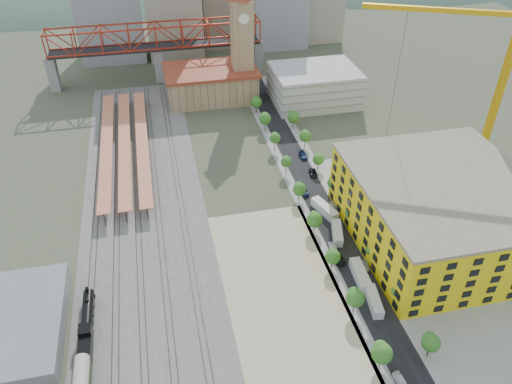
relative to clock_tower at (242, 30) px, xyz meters
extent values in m
plane|color=#474C38|center=(-8.00, -79.99, -28.70)|extent=(400.00, 400.00, 0.00)
cube|color=#605E59|center=(-44.00, -62.49, -28.67)|extent=(36.00, 165.00, 0.06)
cube|color=tan|center=(-12.00, -111.49, -28.67)|extent=(28.00, 67.00, 0.06)
cube|color=black|center=(8.00, -64.99, -28.67)|extent=(12.00, 170.00, 0.06)
cube|color=gray|center=(2.50, -64.99, -28.68)|extent=(3.00, 170.00, 0.04)
cube|color=gray|center=(13.50, -64.99, -28.68)|extent=(3.00, 170.00, 0.04)
cube|color=gray|center=(37.00, -99.99, -28.67)|extent=(50.00, 90.00, 0.06)
cube|color=#382B23|center=(-58.72, -62.49, -28.55)|extent=(0.12, 160.00, 0.18)
cube|color=#382B23|center=(-57.28, -62.49, -28.55)|extent=(0.12, 160.00, 0.18)
cube|color=#382B23|center=(-52.72, -62.49, -28.55)|extent=(0.12, 160.00, 0.18)
cube|color=#382B23|center=(-51.28, -62.49, -28.55)|extent=(0.12, 160.00, 0.18)
cube|color=#382B23|center=(-46.72, -62.49, -28.55)|extent=(0.12, 160.00, 0.18)
cube|color=#382B23|center=(-45.28, -62.49, -28.55)|extent=(0.12, 160.00, 0.18)
cube|color=#382B23|center=(-40.72, -62.49, -28.55)|extent=(0.12, 160.00, 0.18)
cube|color=#382B23|center=(-39.28, -62.49, -28.55)|extent=(0.12, 160.00, 0.18)
cube|color=#382B23|center=(-33.72, -62.49, -28.55)|extent=(0.12, 160.00, 0.18)
cube|color=#382B23|center=(-32.28, -62.49, -28.55)|extent=(0.12, 160.00, 0.18)
cube|color=#DA7A54|center=(-55.00, -34.99, -24.70)|extent=(4.00, 80.00, 0.25)
cylinder|color=black|center=(-55.00, -34.99, -26.70)|extent=(0.24, 0.24, 4.00)
cube|color=#DA7A54|center=(-49.00, -34.99, -24.70)|extent=(4.00, 80.00, 0.25)
cylinder|color=black|center=(-49.00, -34.99, -26.70)|extent=(0.24, 0.24, 4.00)
cube|color=#DA7A54|center=(-43.00, -34.99, -24.70)|extent=(4.00, 80.00, 0.25)
cylinder|color=black|center=(-43.00, -34.99, -26.70)|extent=(0.24, 0.24, 4.00)
cube|color=tan|center=(-13.00, 2.01, -22.70)|extent=(36.00, 22.00, 12.00)
cube|color=maroon|center=(-13.00, 2.01, -16.20)|extent=(38.00, 24.00, 1.20)
cube|color=tan|center=(0.00, 0.01, -8.70)|extent=(8.00, 8.00, 40.00)
cylinder|color=white|center=(0.00, -4.09, 5.30)|extent=(4.00, 0.30, 4.00)
cube|color=silver|center=(28.00, -9.99, -21.70)|extent=(34.00, 26.00, 14.00)
cube|color=gray|center=(-78.00, 25.01, -21.20)|extent=(4.00, 6.00, 15.00)
cube|color=gray|center=(12.00, 25.01, -21.20)|extent=(4.00, 6.00, 15.00)
cube|color=gray|center=(-33.00, 25.01, -21.20)|extent=(4.00, 6.00, 15.00)
cube|color=black|center=(-33.00, 25.01, -13.20)|extent=(90.00, 9.00, 1.00)
cube|color=yellow|center=(34.00, -99.99, -19.70)|extent=(44.00, 50.00, 18.00)
cube|color=gray|center=(34.00, -99.99, -10.30)|extent=(44.60, 50.60, 0.80)
cube|color=gray|center=(-74.00, -109.99, -26.20)|extent=(22.00, 32.00, 5.00)
cube|color=#9EA0A3|center=(-53.00, 60.01, -9.70)|extent=(30.00, 25.00, 38.00)
cube|color=#B2A58C|center=(-23.00, 55.01, -2.70)|extent=(26.00, 22.00, 52.00)
cube|color=gray|center=(4.00, 70.01, -13.70)|extent=(24.00, 24.00, 30.00)
cube|color=brown|center=(-10.00, 80.01, -15.70)|extent=(20.00, 20.00, 26.00)
ellipsoid|color=#4C6B59|center=(-88.00, 180.01, -96.70)|extent=(396.00, 216.00, 180.00)
ellipsoid|color=#4C6B59|center=(32.00, 180.01, -120.70)|extent=(484.00, 264.00, 220.00)
ellipsoid|color=#4C6B59|center=(152.00, 180.01, -98.70)|extent=(418.00, 228.00, 190.00)
cylinder|color=black|center=(-58.00, -108.60, -26.32)|extent=(2.48, 11.89, 2.48)
cube|color=black|center=(-58.00, -115.04, -26.12)|extent=(2.78, 2.97, 3.17)
cylinder|color=black|center=(-58.00, -103.65, -24.53)|extent=(0.69, 0.69, 1.59)
sphere|color=black|center=(-58.00, -106.62, -25.03)|extent=(0.99, 0.99, 0.99)
cone|color=black|center=(-58.00, -101.86, -27.80)|extent=(2.58, 1.59, 2.58)
cube|color=black|center=(-58.00, -119.50, -26.71)|extent=(2.78, 5.95, 2.78)
cube|color=#DFA00E|center=(61.57, -75.56, -3.75)|extent=(1.77, 1.77, 49.89)
cube|color=#DFA00E|center=(42.41, -66.80, 23.42)|extent=(38.87, 18.73, 1.33)
cube|color=silver|center=(8.00, -119.13, -27.43)|extent=(3.77, 9.49, 2.53)
cube|color=silver|center=(8.00, -110.56, -27.28)|extent=(3.36, 10.47, 2.82)
cube|color=silver|center=(8.00, -93.78, -27.40)|extent=(4.87, 9.78, 2.59)
cube|color=silver|center=(8.00, -82.86, -27.31)|extent=(5.72, 10.49, 2.78)
imported|color=white|center=(5.00, -139.99, -27.90)|extent=(2.34, 4.84, 1.59)
imported|color=#AFB1B5|center=(5.00, -99.07, -27.92)|extent=(2.01, 4.85, 1.56)
imported|color=black|center=(5.00, -102.88, -27.92)|extent=(3.23, 5.88, 1.56)
imported|color=navy|center=(5.00, -72.27, -27.96)|extent=(2.23, 5.13, 1.47)
imported|color=#B9B9B9|center=(11.00, -107.07, -28.01)|extent=(2.21, 4.24, 1.38)
imported|color=gray|center=(11.00, -81.72, -27.90)|extent=(2.25, 4.97, 1.58)
imported|color=black|center=(11.00, -62.89, -28.02)|extent=(2.77, 5.11, 1.36)
imported|color=navy|center=(11.00, -51.68, -27.94)|extent=(2.35, 5.29, 1.51)
camera|label=1|loc=(-36.70, -191.67, 62.92)|focal=35.00mm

